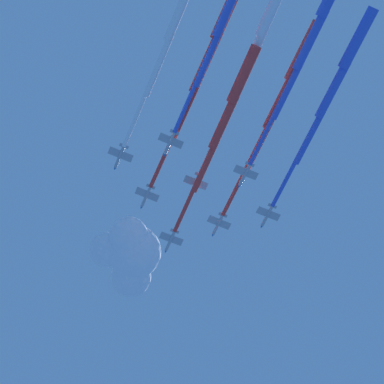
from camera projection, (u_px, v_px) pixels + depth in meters
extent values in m
cylinder|color=#9EA3AD|center=(171.00, 240.00, 218.44)|extent=(8.61, 4.84, 1.10)
cone|color=#1959A5|center=(165.00, 251.00, 220.28)|extent=(1.62, 1.50, 1.05)
cylinder|color=black|center=(176.00, 229.00, 216.71)|extent=(0.90, 1.00, 0.83)
ellipsoid|color=black|center=(169.00, 244.00, 219.59)|extent=(2.04, 1.50, 0.68)
cube|color=#9EA3AD|center=(171.00, 239.00, 218.20)|extent=(6.03, 8.75, 0.17)
cube|color=#1959A5|center=(161.00, 235.00, 217.67)|extent=(2.38, 1.62, 0.10)
cube|color=#1959A5|center=(181.00, 242.00, 218.86)|extent=(2.38, 1.62, 0.10)
cube|color=#9EA3AD|center=(175.00, 231.00, 217.07)|extent=(2.36, 3.36, 0.11)
cube|color=#1959A5|center=(175.00, 230.00, 217.94)|extent=(1.32, 0.71, 1.90)
cylinder|color=red|center=(185.00, 208.00, 213.56)|extent=(18.05, 9.52, 1.40)
cylinder|color=red|center=(205.00, 167.00, 207.50)|extent=(18.35, 10.15, 2.11)
cylinder|color=red|center=(224.00, 122.00, 201.34)|extent=(18.65, 10.79, 2.81)
cylinder|color=red|center=(244.00, 74.00, 195.17)|extent=(18.95, 11.42, 3.51)
cylinder|color=#9EA3AD|center=(147.00, 196.00, 215.68)|extent=(8.55, 5.00, 1.10)
cone|color=#1959A5|center=(141.00, 208.00, 217.50)|extent=(1.63, 1.52, 1.05)
cylinder|color=black|center=(152.00, 184.00, 213.97)|extent=(0.91, 1.01, 0.83)
ellipsoid|color=black|center=(145.00, 200.00, 216.83)|extent=(2.04, 1.53, 0.68)
cube|color=#9EA3AD|center=(147.00, 194.00, 215.44)|extent=(6.16, 8.72, 0.17)
cube|color=#1959A5|center=(137.00, 190.00, 214.91)|extent=(2.37, 1.65, 0.10)
cube|color=#1959A5|center=(157.00, 198.00, 216.10)|extent=(2.37, 1.65, 0.10)
cube|color=#9EA3AD|center=(151.00, 187.00, 214.32)|extent=(2.41, 3.36, 0.11)
cube|color=#1959A5|center=(151.00, 186.00, 215.19)|extent=(1.31, 0.74, 1.90)
cylinder|color=red|center=(162.00, 161.00, 210.55)|extent=(19.56, 10.67, 1.40)
cylinder|color=red|center=(184.00, 113.00, 203.97)|extent=(19.87, 11.30, 2.11)
cylinder|color=red|center=(206.00, 62.00, 197.28)|extent=(20.18, 11.93, 2.81)
cylinder|color=red|center=(229.00, 7.00, 190.58)|extent=(20.49, 12.56, 3.51)
cylinder|color=#9EA3AD|center=(218.00, 224.00, 219.68)|extent=(8.57, 4.98, 1.12)
cone|color=#1959A5|center=(213.00, 235.00, 221.50)|extent=(1.64, 1.53, 1.06)
cylinder|color=black|center=(224.00, 213.00, 217.96)|extent=(0.91, 1.02, 0.84)
ellipsoid|color=black|center=(216.00, 228.00, 220.82)|extent=(2.05, 1.53, 0.69)
cube|color=#9EA3AD|center=(219.00, 222.00, 219.44)|extent=(6.13, 8.73, 0.30)
cube|color=#1959A5|center=(209.00, 218.00, 218.97)|extent=(2.37, 1.65, 0.11)
cube|color=#1959A5|center=(229.00, 226.00, 220.04)|extent=(2.37, 1.65, 0.11)
cube|color=#9EA3AD|center=(223.00, 215.00, 218.31)|extent=(2.40, 3.36, 0.16)
cube|color=#1959A5|center=(223.00, 214.00, 219.19)|extent=(1.33, 0.76, 1.90)
cylinder|color=red|center=(235.00, 191.00, 214.69)|extent=(18.69, 10.18, 1.43)
cylinder|color=red|center=(258.00, 148.00, 208.41)|extent=(19.01, 10.82, 2.14)
cylinder|color=red|center=(280.00, 101.00, 202.03)|extent=(19.32, 11.46, 2.85)
cylinder|color=red|center=(303.00, 51.00, 195.65)|extent=(19.64, 12.10, 3.57)
cylinder|color=#9EA3AD|center=(195.00, 184.00, 213.16)|extent=(8.61, 4.84, 1.11)
cone|color=#1959A5|center=(190.00, 196.00, 215.00)|extent=(1.62, 1.51, 1.05)
cylinder|color=black|center=(200.00, 172.00, 211.44)|extent=(0.90, 1.01, 0.83)
ellipsoid|color=black|center=(193.00, 188.00, 214.31)|extent=(2.05, 1.50, 0.69)
cube|color=#9EA3AD|center=(196.00, 183.00, 212.92)|extent=(6.02, 8.75, 0.21)
cube|color=#1959A5|center=(185.00, 179.00, 212.38)|extent=(2.38, 1.61, 0.11)
cube|color=#1959A5|center=(206.00, 186.00, 213.59)|extent=(2.38, 1.61, 0.11)
cube|color=#9EA3AD|center=(199.00, 175.00, 211.79)|extent=(2.36, 3.36, 0.13)
cube|color=#1959A5|center=(199.00, 173.00, 212.66)|extent=(1.32, 0.72, 1.90)
cylinder|color=white|center=(210.00, 150.00, 208.27)|extent=(18.11, 9.52, 1.41)
cylinder|color=white|center=(231.00, 106.00, 202.19)|extent=(18.41, 10.16, 2.12)
cylinder|color=white|center=(252.00, 58.00, 196.00)|extent=(18.71, 10.80, 2.82)
cylinder|color=white|center=(273.00, 6.00, 189.81)|extent=(19.01, 11.44, 3.53)
cylinder|color=#9EA3AD|center=(120.00, 156.00, 207.74)|extent=(8.56, 4.98, 1.11)
cone|color=#1959A5|center=(115.00, 169.00, 209.56)|extent=(1.63, 1.52, 1.05)
cylinder|color=black|center=(125.00, 144.00, 206.03)|extent=(0.91, 1.01, 0.83)
ellipsoid|color=black|center=(118.00, 160.00, 208.88)|extent=(2.04, 1.53, 0.69)
cube|color=#9EA3AD|center=(121.00, 154.00, 207.50)|extent=(6.14, 8.73, 0.22)
cube|color=#1959A5|center=(110.00, 150.00, 206.93)|extent=(2.37, 1.65, 0.11)
cube|color=#1959A5|center=(131.00, 159.00, 208.20)|extent=(2.37, 1.65, 0.11)
cube|color=#9EA3AD|center=(124.00, 146.00, 206.38)|extent=(2.40, 3.36, 0.13)
cube|color=#1959A5|center=(124.00, 145.00, 207.25)|extent=(1.32, 0.74, 1.90)
cylinder|color=white|center=(136.00, 118.00, 202.49)|extent=(20.23, 10.93, 1.41)
cylinder|color=white|center=(159.00, 65.00, 195.68)|extent=(20.54, 11.57, 2.12)
cylinder|color=white|center=(181.00, 8.00, 188.75)|extent=(20.85, 12.20, 2.83)
cylinder|color=#9EA3AD|center=(268.00, 215.00, 215.24)|extent=(8.59, 4.90, 1.10)
cone|color=#1959A5|center=(261.00, 227.00, 217.07)|extent=(1.62, 1.51, 1.05)
cylinder|color=black|center=(274.00, 204.00, 213.52)|extent=(0.90, 1.00, 0.83)
ellipsoid|color=black|center=(265.00, 219.00, 216.39)|extent=(2.04, 1.51, 0.68)
cube|color=#9EA3AD|center=(268.00, 214.00, 215.00)|extent=(6.08, 8.74, 0.14)
cube|color=#1959A5|center=(258.00, 210.00, 214.48)|extent=(2.38, 1.63, 0.10)
cube|color=#1959A5|center=(278.00, 218.00, 215.66)|extent=(2.38, 1.63, 0.10)
cube|color=#9EA3AD|center=(272.00, 206.00, 213.87)|extent=(2.38, 3.36, 0.10)
cube|color=#1959A5|center=(272.00, 205.00, 214.75)|extent=(1.31, 0.72, 1.90)
cylinder|color=blue|center=(285.00, 182.00, 210.27)|extent=(18.58, 9.92, 1.40)
cylinder|color=blue|center=(309.00, 137.00, 204.03)|extent=(18.88, 10.55, 2.10)
cylinder|color=blue|center=(333.00, 89.00, 197.68)|extent=(19.18, 11.18, 2.80)
cylinder|color=blue|center=(358.00, 38.00, 191.33)|extent=(19.49, 11.81, 3.50)
cylinder|color=#9EA3AD|center=(170.00, 142.00, 206.10)|extent=(8.58, 4.93, 1.11)
cone|color=#1959A5|center=(165.00, 155.00, 207.93)|extent=(1.63, 1.51, 1.05)
cylinder|color=black|center=(176.00, 130.00, 204.39)|extent=(0.90, 1.01, 0.83)
ellipsoid|color=black|center=(168.00, 147.00, 207.25)|extent=(2.04, 1.52, 0.68)
cube|color=#9EA3AD|center=(171.00, 141.00, 205.86)|extent=(6.10, 8.74, 0.18)
cube|color=#1959A5|center=(160.00, 136.00, 205.35)|extent=(2.37, 1.64, 0.10)
cube|color=#1959A5|center=(181.00, 145.00, 206.51)|extent=(2.37, 1.64, 0.10)
cube|color=#9EA3AD|center=(175.00, 132.00, 204.74)|extent=(2.39, 3.36, 0.12)
cube|color=#1959A5|center=(175.00, 131.00, 205.61)|extent=(1.32, 0.73, 1.90)
cylinder|color=blue|center=(186.00, 106.00, 201.20)|extent=(18.23, 9.83, 1.41)
cylinder|color=blue|center=(208.00, 58.00, 195.08)|extent=(18.53, 10.47, 2.11)
cylinder|color=blue|center=(229.00, 6.00, 188.86)|extent=(18.84, 11.10, 2.81)
cylinder|color=#9EA3AD|center=(245.00, 174.00, 208.99)|extent=(8.60, 4.91, 1.13)
cone|color=#1959A5|center=(239.00, 186.00, 210.82)|extent=(1.64, 1.53, 1.07)
cylinder|color=black|center=(251.00, 162.00, 207.26)|extent=(0.91, 1.02, 0.85)
ellipsoid|color=black|center=(243.00, 178.00, 210.13)|extent=(2.05, 1.52, 0.70)
cube|color=#9EA3AD|center=(246.00, 172.00, 208.74)|extent=(6.07, 8.74, 0.35)
cube|color=#1959A5|center=(236.00, 168.00, 208.13)|extent=(2.38, 1.63, 0.12)
cube|color=#1959A5|center=(256.00, 176.00, 209.49)|extent=(2.38, 1.63, 0.12)
cube|color=#9EA3AD|center=(250.00, 164.00, 207.61)|extent=(2.38, 3.36, 0.18)
cube|color=#1959A5|center=(250.00, 163.00, 208.48)|extent=(1.33, 0.76, 1.90)
cylinder|color=blue|center=(263.00, 138.00, 204.00)|extent=(18.67, 9.97, 1.44)
cylinder|color=blue|center=(287.00, 91.00, 197.74)|extent=(18.98, 10.61, 2.15)
cylinder|color=blue|center=(311.00, 40.00, 191.35)|extent=(19.29, 11.26, 2.87)
sphere|color=white|center=(134.00, 252.00, 251.78)|extent=(22.45, 22.45, 22.45)
sphere|color=white|center=(131.00, 277.00, 253.82)|extent=(16.84, 16.84, 16.84)
sphere|color=white|center=(129.00, 236.00, 247.26)|extent=(15.72, 15.72, 15.72)
sphere|color=white|center=(107.00, 250.00, 251.88)|extent=(14.59, 14.59, 14.59)
sphere|color=white|center=(139.00, 248.00, 257.99)|extent=(12.35, 12.35, 12.35)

